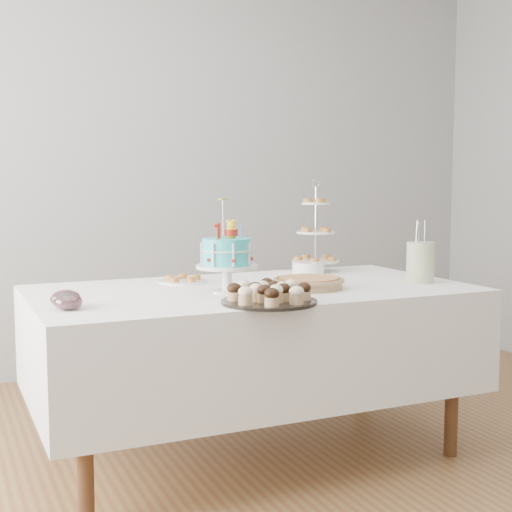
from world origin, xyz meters
name	(u,v)px	position (x,y,z in m)	size (l,w,h in m)	color
floor	(282,480)	(0.00, 0.00, 0.00)	(5.00, 5.00, 0.00)	brown
walls	(283,153)	(0.00, 0.00, 1.35)	(5.04, 4.04, 2.70)	#949799
table	(252,338)	(0.00, 0.30, 0.54)	(1.92, 1.02, 0.77)	white
birthday_cake	(227,268)	(-0.17, 0.19, 0.88)	(0.26, 0.26, 0.40)	white
cupcake_tray	(269,293)	(-0.11, -0.10, 0.81)	(0.37, 0.37, 0.09)	black
pie	(309,282)	(0.22, 0.18, 0.80)	(0.32, 0.32, 0.05)	tan
tiered_stand	(316,233)	(0.54, 0.70, 0.97)	(0.25, 0.25, 0.48)	silver
plate_stack	(308,268)	(0.44, 0.60, 0.80)	(0.16, 0.16, 0.06)	white
pastry_plate	(183,280)	(-0.23, 0.57, 0.78)	(0.22, 0.22, 0.03)	white
jam_bowl_a	(66,299)	(-0.84, 0.13, 0.80)	(0.11, 0.11, 0.07)	silver
jam_bowl_b	(68,302)	(-0.84, 0.08, 0.80)	(0.10, 0.10, 0.06)	silver
utensil_pitcher	(421,261)	(0.78, 0.13, 0.87)	(0.14, 0.13, 0.29)	#ECE6CC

